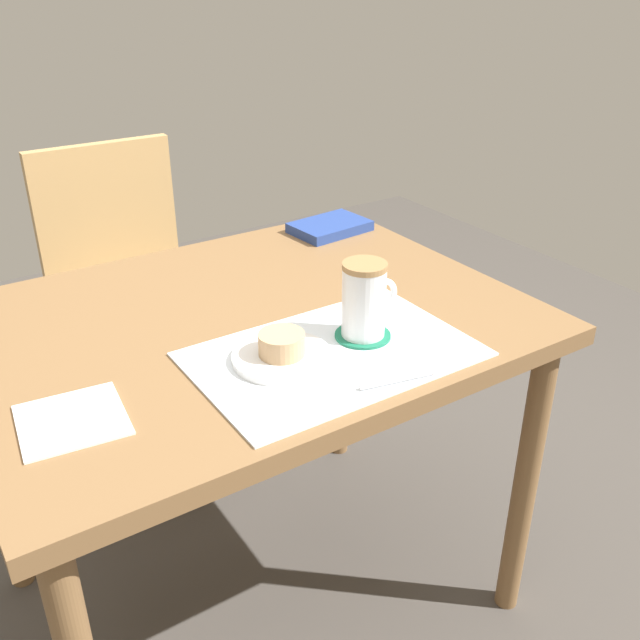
{
  "coord_description": "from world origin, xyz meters",
  "views": [
    {
      "loc": [
        -0.54,
        -1.08,
        1.34
      ],
      "look_at": [
        0.05,
        -0.17,
        0.78
      ],
      "focal_mm": 40.0,
      "sensor_mm": 36.0,
      "label": 1
    }
  ],
  "objects": [
    {
      "name": "paper_napkin",
      "position": [
        -0.37,
        -0.16,
        0.73
      ],
      "size": [
        0.17,
        0.17,
        0.0
      ],
      "primitive_type": "cube",
      "rotation": [
        0.0,
        0.0,
        -0.11
      ],
      "color": "white",
      "rests_on": "dining_table"
    },
    {
      "name": "coffee_coaster",
      "position": [
        0.13,
        -0.2,
        0.73
      ],
      "size": [
        0.1,
        0.1,
        0.0
      ],
      "primitive_type": "cylinder",
      "color": "#196B4C",
      "rests_on": "placemat"
    },
    {
      "name": "small_book",
      "position": [
        0.39,
        0.29,
        0.74
      ],
      "size": [
        0.19,
        0.14,
        0.02
      ],
      "primitive_type": "cube",
      "rotation": [
        0.0,
        0.0,
        0.09
      ],
      "color": "navy",
      "rests_on": "dining_table"
    },
    {
      "name": "wooden_chair",
      "position": [
        0.0,
        0.71,
        0.48
      ],
      "size": [
        0.42,
        0.42,
        0.89
      ],
      "rotation": [
        0.0,
        0.0,
        3.13
      ],
      "color": "tan",
      "rests_on": "ground_plane"
    },
    {
      "name": "pastry_plate",
      "position": [
        -0.03,
        -0.19,
        0.74
      ],
      "size": [
        0.17,
        0.17,
        0.01
      ],
      "primitive_type": "cylinder",
      "color": "white",
      "rests_on": "placemat"
    },
    {
      "name": "coffee_mug",
      "position": [
        0.13,
        -0.2,
        0.8
      ],
      "size": [
        0.11,
        0.08,
        0.14
      ],
      "color": "white",
      "rests_on": "coffee_coaster"
    },
    {
      "name": "ground_plane",
      "position": [
        0.0,
        0.0,
        -0.01
      ],
      "size": [
        4.4,
        4.4,
        0.02
      ],
      "primitive_type": "cube",
      "color": "#47423D"
    },
    {
      "name": "pastry",
      "position": [
        -0.03,
        -0.19,
        0.76
      ],
      "size": [
        0.08,
        0.08,
        0.04
      ],
      "primitive_type": "cylinder",
      "color": "tan",
      "rests_on": "pastry_plate"
    },
    {
      "name": "dining_table",
      "position": [
        0.0,
        0.0,
        0.64
      ],
      "size": [
        1.03,
        0.79,
        0.73
      ],
      "color": "brown",
      "rests_on": "ground_plane"
    },
    {
      "name": "placemat",
      "position": [
        0.05,
        -0.21,
        0.73
      ],
      "size": [
        0.47,
        0.31,
        0.0
      ],
      "primitive_type": "cube",
      "color": "white",
      "rests_on": "dining_table"
    },
    {
      "name": "teaspoon",
      "position": [
        0.09,
        -0.35,
        0.74
      ],
      "size": [
        0.13,
        0.04,
        0.01
      ],
      "primitive_type": "cylinder",
      "rotation": [
        0.0,
        1.57,
        -0.21
      ],
      "color": "silver",
      "rests_on": "placemat"
    }
  ]
}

